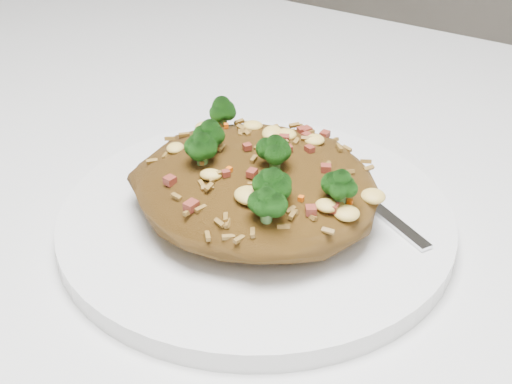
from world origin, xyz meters
TOP-DOWN VIEW (x-y plane):
  - dining_table at (0.00, 0.00)m, footprint 1.20×0.80m
  - plate at (0.08, -0.03)m, footprint 0.26×0.26m
  - fried_rice at (0.08, -0.03)m, footprint 0.17×0.15m
  - fork at (0.13, 0.02)m, footprint 0.15×0.09m

SIDE VIEW (x-z plane):
  - dining_table at x=0.00m, z-range 0.28..1.03m
  - plate at x=0.08m, z-range 0.75..0.76m
  - fork at x=0.13m, z-range 0.76..0.77m
  - fried_rice at x=0.08m, z-range 0.76..0.82m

